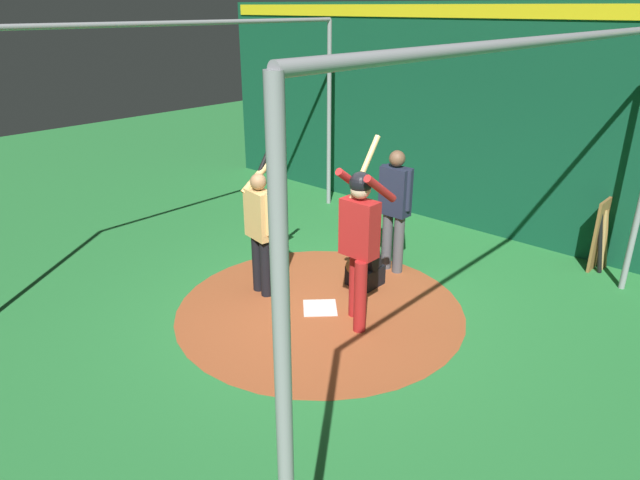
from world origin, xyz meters
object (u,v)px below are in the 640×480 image
object	(u,v)px
umpire	(395,205)
baseball_0	(365,271)
batter	(360,233)
catcher	(364,262)
bat_rack	(602,236)
home_plate	(320,308)
visitor	(260,226)

from	to	relation	value
umpire	baseball_0	size ratio (longest dim) A/B	23.99
umpire	batter	bearing A→B (deg)	20.36
batter	umpire	xyz separation A→B (m)	(-1.49, -0.55, -0.17)
catcher	bat_rack	xyz separation A→B (m)	(-2.79, 2.18, 0.14)
home_plate	bat_rack	distance (m)	4.30
batter	umpire	size ratio (longest dim) A/B	1.25
home_plate	umpire	world-z (taller)	umpire
visitor	baseball_0	distance (m)	1.78
bat_rack	baseball_0	xyz separation A→B (m)	(2.47, -2.39, -0.45)
catcher	visitor	distance (m)	1.50
umpire	bat_rack	world-z (taller)	umpire
visitor	baseball_0	world-z (taller)	visitor
visitor	baseball_0	size ratio (longest dim) A/B	27.37
catcher	batter	bearing A→B (deg)	34.04
home_plate	baseball_0	distance (m)	1.21
bat_rack	batter	bearing A→B (deg)	-24.36
home_plate	umpire	xyz separation A→B (m)	(-1.56, 0.00, 0.99)
baseball_0	batter	bearing A→B (deg)	33.83
umpire	visitor	xyz separation A→B (m)	(1.73, -0.88, -0.04)
batter	umpire	distance (m)	1.60
catcher	visitor	world-z (taller)	visitor
catcher	visitor	size ratio (longest dim) A/B	0.45
visitor	bat_rack	size ratio (longest dim) A/B	1.93
catcher	baseball_0	distance (m)	0.49
umpire	baseball_0	bearing A→B (deg)	-29.76
batter	baseball_0	world-z (taller)	batter
home_plate	bat_rack	size ratio (longest dim) A/B	0.40
visitor	bat_rack	bearing A→B (deg)	151.51
umpire	bat_rack	distance (m)	3.08
umpire	visitor	bearing A→B (deg)	-26.83
batter	bat_rack	xyz separation A→B (m)	(-3.61, 1.63, -0.67)
umpire	home_plate	bearing A→B (deg)	-0.01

